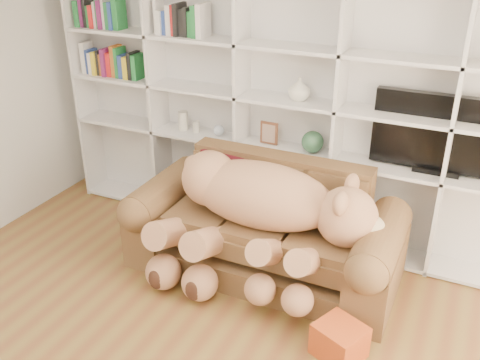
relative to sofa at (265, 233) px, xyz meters
The scene contains 13 objects.
wall_back 1.30m from the sofa, 94.09° to the left, with size 5.00×0.02×2.70m, color silver.
bookshelf 1.22m from the sofa, 113.58° to the left, with size 4.43×0.35×2.40m.
sofa is the anchor object (origin of this frame).
teddy_bear 0.36m from the sofa, 86.88° to the right, with size 1.75×0.93×1.01m.
throw_pillow 0.60m from the sofa, 162.05° to the left, with size 0.43×0.14×0.43m, color #500D1B.
gift_box 1.14m from the sofa, 39.98° to the right, with size 0.30×0.28×0.24m, color #BA4618.
tv 1.60m from the sofa, 29.57° to the left, with size 1.07×0.18×0.63m.
picture_frame 0.92m from the sofa, 110.61° to the left, with size 0.16×0.03×0.20m, color brown.
green_vase 0.89m from the sofa, 74.95° to the left, with size 0.19×0.19×0.19m, color #305E3D.
figurine_tall 1.42m from the sofa, 150.81° to the left, with size 0.09×0.09×0.18m, color beige.
figurine_short 1.30m from the sofa, 147.38° to the left, with size 0.06×0.06×0.11m, color beige.
snow_globe 1.13m from the sofa, 139.72° to the left, with size 0.10×0.10×0.10m, color silver.
shelf_vase 1.24m from the sofa, 87.78° to the left, with size 0.19×0.19×0.20m, color silver.
Camera 1 is at (1.48, -1.83, 2.68)m, focal length 40.00 mm.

